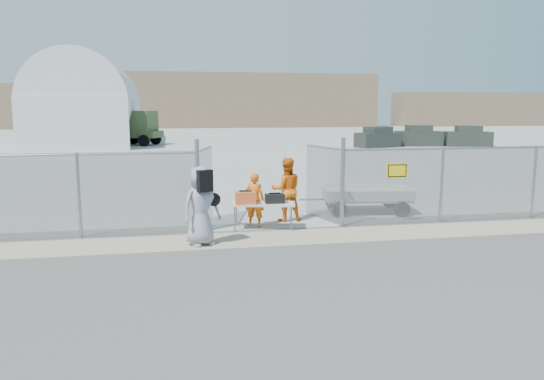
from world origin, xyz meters
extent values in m
plane|color=#464646|center=(0.00, 0.00, 0.00)|extent=(160.00, 160.00, 0.00)
cube|color=#9A9B96|center=(0.00, 42.00, 0.01)|extent=(160.00, 80.00, 0.01)
cube|color=tan|center=(0.00, 1.00, 0.01)|extent=(44.00, 1.60, 0.01)
cube|color=#DD5C2B|center=(-0.72, 2.07, 0.90)|extent=(0.56, 0.39, 0.34)
cube|color=black|center=(0.08, 2.04, 0.86)|extent=(0.53, 0.32, 0.25)
imported|color=orange|center=(-0.41, 2.45, 0.77)|extent=(0.66, 0.57, 1.53)
imported|color=orange|center=(0.63, 3.05, 0.94)|extent=(0.93, 0.74, 1.87)
imported|color=#908EA0|center=(-1.99, 0.70, 0.96)|extent=(1.11, 0.93, 1.93)
camera|label=1|loc=(-2.68, -11.96, 3.31)|focal=35.00mm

